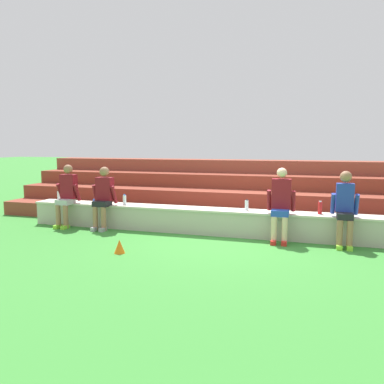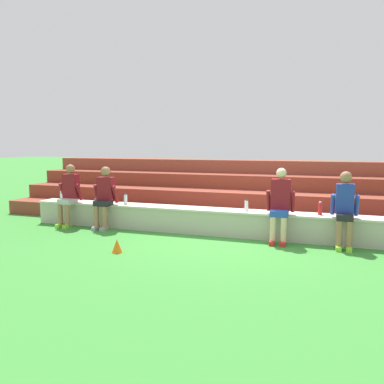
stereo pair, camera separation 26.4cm
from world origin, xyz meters
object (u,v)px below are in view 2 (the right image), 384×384
Objects in this scene: person_center at (280,203)px; plastic_cup_left_end at (96,201)px; water_bottle_mid_left at (246,205)px; water_bottle_mid_right at (126,199)px; person_right_of_center at (345,207)px; person_far_left at (69,193)px; water_bottle_center_gap at (320,208)px; person_left_of_center at (104,195)px; sports_cone at (117,246)px; water_bottle_near_right at (62,195)px.

plastic_cup_left_end is (-4.25, 0.21, -0.19)m from person_center.
water_bottle_mid_right is at bearing -179.00° from water_bottle_mid_left.
person_far_left is at bearing -179.88° from person_right_of_center.
water_bottle_center_gap is at bearing 3.12° from person_far_left.
plastic_cup_left_end is (0.59, 0.22, -0.18)m from person_far_left.
person_center reaches higher than water_bottle_mid_right.
person_far_left is 1.02× the size of person_left_of_center.
sports_cone is at bearing -65.83° from water_bottle_mid_right.
water_bottle_near_right is (-0.45, 0.32, -0.11)m from person_far_left.
person_center is 1.03× the size of person_right_of_center.
sports_cone is (0.86, -1.91, -0.53)m from water_bottle_mid_right.
sports_cone is at bearing -36.99° from person_far_left.
sports_cone is at bearing -49.44° from plastic_cup_left_end.
person_right_of_center is 1.91m from water_bottle_mid_left.
water_bottle_mid_left is at bearing 45.43° from sports_cone.
person_left_of_center is at bearing 127.02° from sports_cone.
person_left_of_center is 0.44m from plastic_cup_left_end.
person_center is 14.39× the size of plastic_cup_left_end.
water_bottle_center_gap is 1.03× the size of water_bottle_near_right.
person_right_of_center is 5.44× the size of water_bottle_center_gap.
plastic_cup_left_end is (1.05, -0.10, -0.07)m from water_bottle_near_right.
person_right_of_center is (6.02, 0.01, -0.01)m from person_far_left.
person_far_left is 6.02m from person_right_of_center.
water_bottle_center_gap reaches higher than water_bottle_mid_left.
person_far_left is 5.72× the size of water_bottle_near_right.
person_center reaches higher than water_bottle_mid_left.
sports_cone is at bearing -134.57° from water_bottle_mid_left.
person_right_of_center reaches higher than person_left_of_center.
person_center is 5.97× the size of sports_cone.
plastic_cup_left_end is 2.52m from sports_cone.
water_bottle_center_gap is 1.11× the size of water_bottle_mid_right.
person_left_of_center is 4.65m from water_bottle_center_gap.
water_bottle_mid_left is (3.19, 0.28, -0.12)m from person_left_of_center.
plastic_cup_left_end is at bearing -179.07° from water_bottle_center_gap.
water_bottle_near_right is (-1.80, 0.07, 0.01)m from water_bottle_mid_right.
water_bottle_center_gap is at bearing 30.18° from sports_cone.
plastic_cup_left_end is 0.41× the size of sports_cone.
person_center is 3.19m from sports_cone.
water_bottle_near_right is 2.49× the size of plastic_cup_left_end.
person_far_left is 6.14× the size of water_bottle_mid_right.
person_left_of_center is at bearing 180.00° from person_right_of_center.
person_center reaches higher than water_bottle_center_gap.
person_center is 6.19× the size of water_bottle_mid_right.
water_bottle_mid_left is 3.54m from plastic_cup_left_end.
water_bottle_near_right is at bearing 177.73° from water_bottle_mid_right.
person_right_of_center is at bearing -2.22° from plastic_cup_left_end.
person_right_of_center is at bearing -2.72° from water_bottle_near_right.
plastic_cup_left_end is (-3.54, -0.07, -0.06)m from water_bottle_mid_left.
person_right_of_center is at bearing -0.00° from person_left_of_center.
person_left_of_center reaches higher than water_bottle_near_right.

